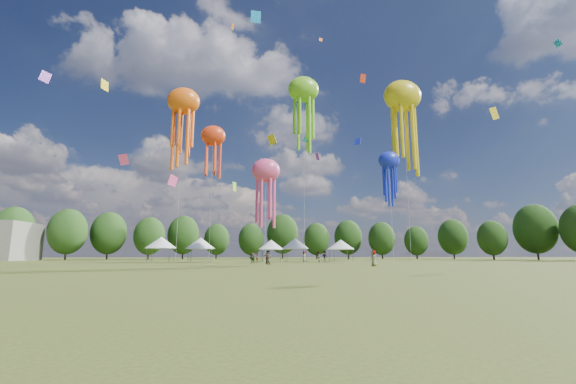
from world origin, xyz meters
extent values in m
plane|color=#384416|center=(0.00, 0.00, 0.00)|extent=(300.00, 300.00, 0.00)
imported|color=gray|center=(-3.42, 36.77, 0.93)|extent=(1.14, 1.13, 1.86)
imported|color=gray|center=(4.17, 54.11, 0.94)|extent=(0.85, 1.06, 1.88)
imported|color=gray|center=(6.22, 51.55, 0.88)|extent=(0.83, 0.97, 1.75)
imported|color=gray|center=(8.65, 57.48, 0.96)|extent=(1.29, 0.79, 1.93)
imported|color=gray|center=(-3.56, 37.50, 0.86)|extent=(1.08, 0.67, 1.72)
imported|color=gray|center=(-5.31, 42.99, 0.83)|extent=(1.60, 0.78, 1.65)
imported|color=gray|center=(-4.55, 47.39, 0.77)|extent=(0.40, 0.58, 1.54)
imported|color=gray|center=(7.77, 27.86, 0.88)|extent=(0.84, 1.01, 1.75)
cylinder|color=#47474C|center=(-22.50, 51.08, 1.13)|extent=(0.08, 0.08, 2.25)
cylinder|color=#47474C|center=(-22.50, 54.69, 1.13)|extent=(0.08, 0.08, 2.25)
cylinder|color=#47474C|center=(-18.89, 51.08, 1.13)|extent=(0.08, 0.08, 2.25)
cylinder|color=#47474C|center=(-18.89, 54.69, 1.13)|extent=(0.08, 0.08, 2.25)
cube|color=white|center=(-20.70, 52.89, 2.30)|extent=(4.01, 4.01, 0.10)
cone|color=white|center=(-20.70, 52.89, 3.32)|extent=(5.22, 5.22, 1.93)
cylinder|color=#47474C|center=(-15.73, 50.41, 1.09)|extent=(0.08, 0.08, 2.17)
cylinder|color=#47474C|center=(-15.73, 53.82, 1.09)|extent=(0.08, 0.08, 2.17)
cylinder|color=#47474C|center=(-12.32, 50.41, 1.09)|extent=(0.08, 0.08, 2.17)
cylinder|color=#47474C|center=(-12.32, 53.82, 1.09)|extent=(0.08, 0.08, 2.17)
cube|color=white|center=(-14.02, 52.11, 2.22)|extent=(3.81, 3.81, 0.10)
cone|color=white|center=(-14.02, 52.11, 3.20)|extent=(4.95, 4.95, 1.86)
cylinder|color=#47474C|center=(-3.21, 56.82, 1.07)|extent=(0.08, 0.08, 2.14)
cylinder|color=#47474C|center=(-3.21, 60.18, 1.07)|extent=(0.08, 0.08, 2.14)
cylinder|color=#47474C|center=(0.15, 56.82, 1.07)|extent=(0.08, 0.08, 2.14)
cylinder|color=#47474C|center=(0.15, 60.18, 1.07)|extent=(0.08, 0.08, 2.14)
cube|color=white|center=(-1.53, 58.50, 2.19)|extent=(3.76, 3.76, 0.10)
cone|color=white|center=(-1.53, 58.50, 3.16)|extent=(4.89, 4.89, 1.83)
cylinder|color=#47474C|center=(0.75, 51.45, 1.10)|extent=(0.08, 0.08, 2.20)
cylinder|color=#47474C|center=(0.75, 54.76, 1.10)|extent=(0.08, 0.08, 2.20)
cylinder|color=#47474C|center=(4.06, 51.45, 1.10)|extent=(0.08, 0.08, 2.20)
cylinder|color=#47474C|center=(4.06, 54.76, 1.10)|extent=(0.08, 0.08, 2.20)
cube|color=white|center=(2.40, 53.10, 2.25)|extent=(3.71, 3.71, 0.10)
cone|color=white|center=(2.40, 53.10, 3.24)|extent=(4.82, 4.82, 1.89)
cylinder|color=#47474C|center=(10.20, 56.35, 1.09)|extent=(0.08, 0.08, 2.18)
cylinder|color=#47474C|center=(10.20, 60.01, 1.09)|extent=(0.08, 0.08, 2.18)
cylinder|color=#47474C|center=(13.86, 56.35, 1.09)|extent=(0.08, 0.08, 2.18)
cylinder|color=#47474C|center=(13.86, 60.01, 1.09)|extent=(0.08, 0.08, 2.18)
cube|color=white|center=(12.03, 58.18, 2.23)|extent=(4.06, 4.06, 0.10)
cone|color=white|center=(12.03, 58.18, 3.22)|extent=(5.28, 5.28, 1.87)
ellipsoid|color=red|center=(-11.53, 41.32, 18.78)|extent=(3.65, 2.55, 3.10)
cylinder|color=beige|center=(-11.53, 41.32, 9.39)|extent=(0.03, 0.03, 18.78)
ellipsoid|color=#70CA21|center=(1.64, 38.05, 25.34)|extent=(4.57, 3.20, 3.89)
cylinder|color=beige|center=(1.64, 38.05, 12.67)|extent=(0.03, 0.03, 25.34)
ellipsoid|color=#1625CD|center=(14.92, 39.55, 15.33)|extent=(3.26, 2.28, 2.77)
cylinder|color=beige|center=(14.92, 39.55, 7.66)|extent=(0.03, 0.03, 15.33)
ellipsoid|color=#FF600F|center=(-16.34, 42.70, 24.60)|extent=(4.97, 3.48, 4.22)
cylinder|color=beige|center=(-16.34, 42.70, 12.30)|extent=(0.03, 0.03, 24.60)
ellipsoid|color=#E8447D|center=(-4.44, 26.41, 10.26)|extent=(3.07, 2.15, 2.61)
cylinder|color=beige|center=(-4.44, 26.41, 5.13)|extent=(0.03, 0.03, 10.26)
ellipsoid|color=gold|center=(17.89, 40.17, 26.12)|extent=(6.00, 4.20, 5.10)
cylinder|color=beige|center=(17.89, 40.17, 13.06)|extent=(0.03, 0.03, 26.12)
cube|color=gold|center=(-1.64, 56.57, 23.36)|extent=(1.95, 1.39, 2.05)
cube|color=#70CA21|center=(23.62, 54.66, 30.75)|extent=(0.28, 0.76, 0.96)
cube|color=#1B9EE5|center=(2.21, 38.93, 18.22)|extent=(1.28, 0.84, 1.46)
cube|color=#FF600F|center=(-9.71, 54.14, 45.39)|extent=(0.75, 0.99, 1.05)
cube|color=#1B9EE5|center=(-5.45, 43.11, 40.13)|extent=(1.66, 0.26, 2.15)
cube|color=#E8447D|center=(-22.32, 68.41, 17.08)|extent=(2.07, 1.60, 2.94)
cube|color=purple|center=(-27.48, 25.93, 19.49)|extent=(0.88, 0.91, 1.42)
cube|color=red|center=(15.85, 52.77, 35.29)|extent=(1.33, 1.02, 1.68)
cube|color=gold|center=(37.39, 45.43, 26.20)|extent=(2.27, 0.59, 2.65)
cube|color=#1625CD|center=(17.74, 63.34, 25.88)|extent=(1.50, 1.44, 1.67)
cube|color=#1B9EE5|center=(32.88, 26.62, 28.03)|extent=(0.63, 0.78, 1.08)
cube|color=#E8447D|center=(-28.71, 55.63, 18.31)|extent=(1.83, 1.06, 2.16)
cube|color=purple|center=(6.03, 50.15, 18.49)|extent=(0.78, 1.42, 1.44)
cube|color=#FF600F|center=(9.39, 61.23, 48.37)|extent=(1.00, 0.39, 1.15)
cube|color=gold|center=(-20.49, 23.19, 17.65)|extent=(0.58, 0.96, 1.20)
cube|color=#70CA21|center=(-8.74, 59.59, 14.45)|extent=(0.76, 1.30, 1.89)
cylinder|color=#38281C|center=(-60.14, 80.52, 1.77)|extent=(0.44, 0.44, 3.53)
ellipsoid|color=#203E14|center=(-60.14, 80.52, 6.85)|extent=(8.83, 8.83, 11.04)
cylinder|color=#38281C|center=(-47.17, 78.19, 1.68)|extent=(0.44, 0.44, 3.36)
ellipsoid|color=#203E14|center=(-47.17, 78.19, 6.51)|extent=(8.40, 8.40, 10.51)
cylinder|color=#38281C|center=(-40.68, 85.49, 1.71)|extent=(0.44, 0.44, 3.41)
ellipsoid|color=#203E14|center=(-40.68, 85.49, 6.61)|extent=(8.53, 8.53, 10.66)
cylinder|color=#38281C|center=(-30.60, 85.02, 1.53)|extent=(0.44, 0.44, 3.07)
ellipsoid|color=#203E14|center=(-30.60, 85.02, 5.94)|extent=(7.66, 7.66, 9.58)
cylinder|color=#38281C|center=(-23.51, 93.33, 1.72)|extent=(0.44, 0.44, 3.43)
ellipsoid|color=#203E14|center=(-23.51, 93.33, 6.65)|extent=(8.58, 8.58, 10.73)
cylinder|color=#38281C|center=(-14.76, 98.96, 1.47)|extent=(0.44, 0.44, 2.95)
ellipsoid|color=#203E14|center=(-14.76, 98.96, 5.71)|extent=(7.37, 7.37, 9.21)
cylinder|color=#38281C|center=(-4.70, 95.06, 1.45)|extent=(0.44, 0.44, 2.89)
ellipsoid|color=#203E14|center=(-4.70, 95.06, 5.61)|extent=(7.23, 7.23, 9.04)
cylinder|color=#38281C|center=(4.91, 99.49, 1.92)|extent=(0.44, 0.44, 3.84)
ellipsoid|color=#203E14|center=(4.91, 99.49, 7.44)|extent=(9.60, 9.60, 11.99)
cylinder|color=#38281C|center=(13.19, 88.44, 1.42)|extent=(0.44, 0.44, 2.84)
ellipsoid|color=#203E14|center=(13.19, 88.44, 5.51)|extent=(7.11, 7.11, 8.89)
cylinder|color=#38281C|center=(22.93, 91.04, 1.58)|extent=(0.44, 0.44, 3.16)
ellipsoid|color=#203E14|center=(22.93, 91.04, 6.13)|extent=(7.91, 7.91, 9.88)
cylinder|color=#38281C|center=(30.69, 85.29, 1.44)|extent=(0.44, 0.44, 2.88)
ellipsoid|color=#203E14|center=(30.69, 85.29, 5.59)|extent=(7.21, 7.21, 9.01)
cylinder|color=#38281C|center=(41.52, 87.24, 1.31)|extent=(0.44, 0.44, 2.63)
ellipsoid|color=#203E14|center=(41.52, 87.24, 5.09)|extent=(6.57, 6.57, 8.22)
cylinder|color=#38281C|center=(50.52, 83.73, 1.56)|extent=(0.44, 0.44, 3.13)
ellipsoid|color=#203E14|center=(50.52, 83.73, 6.06)|extent=(7.81, 7.81, 9.77)
cylinder|color=#38281C|center=(53.64, 71.81, 1.36)|extent=(0.44, 0.44, 2.72)
ellipsoid|color=#203E14|center=(53.64, 71.81, 5.27)|extent=(6.80, 6.80, 8.50)
cylinder|color=#38281C|center=(62.96, 68.92, 1.90)|extent=(0.44, 0.44, 3.81)
ellipsoid|color=#203E14|center=(62.96, 68.92, 7.38)|extent=(9.52, 9.52, 11.90)
camera|label=1|loc=(-6.59, -12.47, 1.32)|focal=23.00mm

